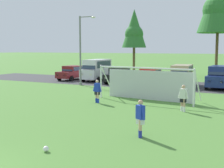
# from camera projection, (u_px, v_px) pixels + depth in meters

# --- Properties ---
(ground_plane) EXTENTS (400.00, 400.00, 0.00)m
(ground_plane) POSITION_uv_depth(u_px,v_px,m) (133.00, 101.00, 22.27)
(ground_plane) COLOR #518438
(parking_lot_strip) EXTENTS (52.00, 8.40, 0.01)m
(parking_lot_strip) POSITION_uv_depth(u_px,v_px,m) (172.00, 85.00, 31.63)
(parking_lot_strip) COLOR #3D3D3F
(parking_lot_strip) RESTS_ON ground
(soccer_ball) EXTENTS (0.22, 0.22, 0.22)m
(soccer_ball) POSITION_uv_depth(u_px,v_px,m) (46.00, 149.00, 11.25)
(soccer_ball) COLOR white
(soccer_ball) RESTS_ON ground
(soccer_goal) EXTENTS (7.56, 2.57, 2.57)m
(soccer_goal) POSITION_uv_depth(u_px,v_px,m) (148.00, 83.00, 22.33)
(soccer_goal) COLOR white
(soccer_goal) RESTS_ON ground
(player_midfield_center) EXTENTS (0.72, 0.31, 1.64)m
(player_midfield_center) POSITION_uv_depth(u_px,v_px,m) (183.00, 98.00, 18.33)
(player_midfield_center) COLOR tan
(player_midfield_center) RESTS_ON ground
(player_defender_far) EXTENTS (0.73, 0.25, 1.64)m
(player_defender_far) POSITION_uv_depth(u_px,v_px,m) (97.00, 91.00, 21.27)
(player_defender_far) COLOR beige
(player_defender_far) RESTS_ON ground
(player_winger_left) EXTENTS (0.62, 0.53, 1.64)m
(player_winger_left) POSITION_uv_depth(u_px,v_px,m) (140.00, 118.00, 13.05)
(player_winger_left) COLOR tan
(player_winger_left) RESTS_ON ground
(parked_car_slot_far_left) EXTENTS (2.23, 4.30, 1.72)m
(parked_car_slot_far_left) POSITION_uv_depth(u_px,v_px,m) (72.00, 73.00, 36.84)
(parked_car_slot_far_left) COLOR maroon
(parked_car_slot_far_left) RESTS_ON ground
(parked_car_slot_left) EXTENTS (2.29, 4.85, 2.52)m
(parked_car_slot_left) POSITION_uv_depth(u_px,v_px,m) (97.00, 69.00, 35.95)
(parked_car_slot_left) COLOR silver
(parked_car_slot_left) RESTS_ON ground
(parked_car_slot_center_left) EXTENTS (2.10, 4.24, 1.72)m
(parked_car_slot_center_left) POSITION_uv_depth(u_px,v_px,m) (119.00, 75.00, 33.20)
(parked_car_slot_center_left) COLOR black
(parked_car_slot_center_left) RESTS_ON ground
(parked_car_slot_center) EXTENTS (2.16, 4.26, 1.72)m
(parked_car_slot_center) POSITION_uv_depth(u_px,v_px,m) (150.00, 77.00, 31.64)
(parked_car_slot_center) COLOR red
(parked_car_slot_center) RESTS_ON ground
(parked_car_slot_center_right) EXTENTS (2.33, 4.70, 2.16)m
(parked_car_slot_center_right) POSITION_uv_depth(u_px,v_px,m) (182.00, 75.00, 30.63)
(parked_car_slot_center_right) COLOR tan
(parked_car_slot_center_right) RESTS_ON ground
(parked_car_slot_right) EXTENTS (2.25, 4.66, 2.16)m
(parked_car_slot_right) POSITION_uv_depth(u_px,v_px,m) (220.00, 77.00, 28.92)
(parked_car_slot_right) COLOR navy
(parked_car_slot_right) RESTS_ON ground
(tree_left_edge) EXTENTS (3.54, 3.54, 9.45)m
(tree_left_edge) POSITION_uv_depth(u_px,v_px,m) (134.00, 30.00, 43.60)
(tree_left_edge) COLOR brown
(tree_left_edge) RESTS_ON ground
(tree_mid_left) EXTENTS (5.26, 5.26, 14.02)m
(tree_mid_left) POSITION_uv_depth(u_px,v_px,m) (219.00, 2.00, 38.42)
(tree_mid_left) COLOR brown
(tree_mid_left) RESTS_ON ground
(street_lamp) EXTENTS (2.00, 0.32, 7.11)m
(street_lamp) POSITION_uv_depth(u_px,v_px,m) (82.00, 50.00, 31.09)
(street_lamp) COLOR slate
(street_lamp) RESTS_ON ground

